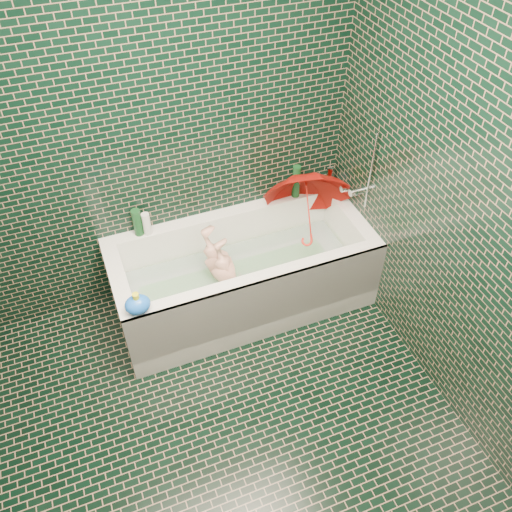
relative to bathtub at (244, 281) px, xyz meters
name	(u,v)px	position (x,y,z in m)	size (l,w,h in m)	color
floor	(233,449)	(-0.45, -1.01, -0.21)	(2.80, 2.80, 0.00)	black
wall_back	(143,131)	(-0.45, 0.39, 1.04)	(2.80, 2.80, 0.00)	black
wall_right	(488,225)	(0.85, -1.01, 1.04)	(2.80, 2.80, 0.00)	black
bathtub	(244,281)	(0.00, 0.00, 0.00)	(1.70, 0.75, 0.55)	white
bath_mat	(243,285)	(0.00, 0.02, -0.06)	(1.35, 0.47, 0.01)	green
water	(242,270)	(0.00, 0.02, 0.09)	(1.48, 0.53, 0.00)	silver
faucet	(359,187)	(0.81, 0.01, 0.56)	(0.18, 0.19, 0.55)	silver
child	(228,278)	(-0.12, -0.02, 0.10)	(0.30, 0.19, 0.81)	#DC9E89
umbrella	(309,209)	(0.51, 0.10, 0.40)	(0.57, 0.57, 0.50)	red
soap_bottle_a	(330,186)	(0.80, 0.35, 0.34)	(0.10, 0.10, 0.27)	white
soap_bottle_b	(326,186)	(0.78, 0.36, 0.34)	(0.09, 0.09, 0.20)	#471F75
soap_bottle_c	(320,191)	(0.71, 0.32, 0.34)	(0.14, 0.14, 0.17)	#12411C
bottle_right_tall	(296,181)	(0.52, 0.34, 0.46)	(0.06, 0.06, 0.24)	#12411C
bottle_right_pump	(330,179)	(0.76, 0.30, 0.44)	(0.05, 0.05, 0.20)	silver
bottle_left_tall	(137,222)	(-0.59, 0.34, 0.43)	(0.06, 0.06, 0.19)	#12411C
bottle_left_short	(147,224)	(-0.54, 0.32, 0.42)	(0.05, 0.05, 0.16)	white
rubber_duck	(313,186)	(0.67, 0.35, 0.38)	(0.11, 0.09, 0.08)	yellow
bath_toy	(138,304)	(-0.74, -0.31, 0.40)	(0.18, 0.16, 0.14)	blue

